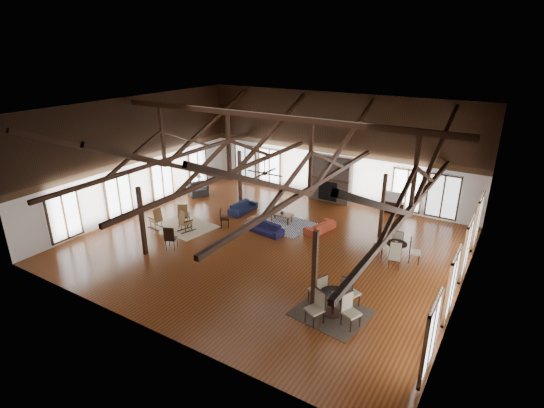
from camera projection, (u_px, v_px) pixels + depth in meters
The scene contains 31 objects.
floor at pixel (268, 245), 19.06m from camera, with size 16.00×16.00×0.00m, color brown.
ceiling at pixel (267, 110), 16.88m from camera, with size 16.00×14.00×0.02m, color black.
wall_back at pixel (335, 148), 23.53m from camera, with size 16.00×0.02×6.00m, color white.
wall_front at pixel (141, 245), 12.41m from camera, with size 16.00×0.02×6.00m, color white.
wall_left at pixel (137, 156), 21.88m from camera, with size 0.02×14.00×6.00m, color white.
wall_right at pixel (471, 221), 14.07m from camera, with size 0.02×14.00×6.00m, color white.
roof_truss at pixel (267, 158), 17.60m from camera, with size 15.60×14.07×3.14m.
post_grid at pixel (268, 213), 18.51m from camera, with size 8.16×7.16×3.05m.
fireplace at pixel (331, 179), 23.89m from camera, with size 2.50×0.69×2.60m.
ceiling_fan at pixel (265, 173), 16.67m from camera, with size 1.60×1.60×0.75m.
sofa_navy_front at pixel (266, 228), 20.11m from camera, with size 1.70×0.67×0.50m, color #17153A.
sofa_navy_left at pixel (243, 207), 22.59m from camera, with size 0.69×1.77×0.52m, color #131936.
sofa_orange at pixel (320, 226), 20.34m from camera, with size 0.67×1.70×0.50m, color #A83820.
coffee_table at pixel (281, 215), 21.32m from camera, with size 1.17×0.61×0.44m.
vase at pixel (282, 212), 21.23m from camera, with size 0.17×0.17×0.18m, color #B2B2B2.
armchair at pixel (198, 189), 25.01m from camera, with size 1.11×0.97×0.72m, color #323235.
side_table_lamp at pixel (199, 185), 25.51m from camera, with size 0.47×0.47×1.20m.
rocking_chair_a at pixel (184, 215), 20.90m from camera, with size 0.85×0.99×1.13m.
rocking_chair_b at pixel (184, 222), 20.24m from camera, with size 0.65×0.90×1.05m.
rocking_chair_c at pixel (157, 219), 20.56m from camera, with size 0.85×0.51×1.04m.
side_chair_a at pixel (223, 216), 20.65m from camera, with size 0.59×0.59×1.01m.
side_chair_b at pixel (170, 237), 18.37m from camera, with size 0.62×0.62×1.11m.
cafe_table_near at pixel (333, 300), 14.06m from camera, with size 2.19×2.19×1.13m.
cafe_table_far at pixel (396, 248), 17.63m from camera, with size 2.03×2.03×1.04m.
cup_near at pixel (334, 293), 13.86m from camera, with size 0.13×0.13×0.10m, color #B2B2B2.
cup_far at pixel (396, 243), 17.48m from camera, with size 0.12×0.12×0.09m, color #B2B2B2.
tv_console at pixel (393, 207), 22.53m from camera, with size 1.23×0.46×0.61m, color black.
television at pixel (394, 196), 22.33m from camera, with size 0.99×0.13×0.57m, color #B2B2B2.
rug_tan at pixel (186, 226), 20.94m from camera, with size 2.76×2.17×0.01m, color #CDB38E.
rug_navy at pixel (281, 223), 21.25m from camera, with size 2.97×2.22×0.01m, color #1B244C.
rug_dark at pixel (332, 313), 14.30m from camera, with size 2.32×2.11×0.01m, color black.
Camera 1 is at (9.12, -14.46, 8.62)m, focal length 28.00 mm.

